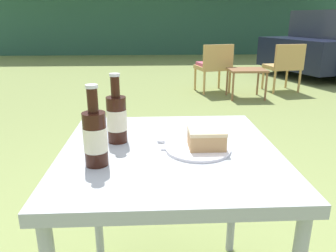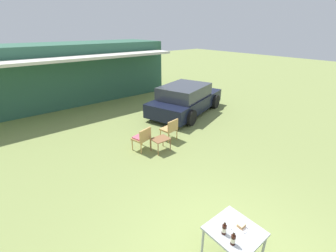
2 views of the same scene
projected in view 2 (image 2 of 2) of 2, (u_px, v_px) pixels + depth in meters
cabin_building at (51, 74)px, 11.45m from camera, size 11.80×4.36×2.94m
parked_car at (186, 99)px, 10.35m from camera, size 4.50×3.01×1.31m
wicker_chair_cushioned at (142, 137)px, 7.17m from camera, size 0.59×0.55×0.77m
wicker_chair_plain at (170, 128)px, 7.82m from camera, size 0.56×0.51×0.77m
garden_side_table at (161, 140)px, 7.14m from camera, size 0.54×0.43×0.44m
patio_table at (234, 234)px, 3.58m from camera, size 0.76×0.78×0.73m
cake_on_plate at (241, 226)px, 3.59m from camera, size 0.23×0.23×0.08m
cola_bottle_near at (224, 229)px, 3.46m from camera, size 0.07×0.07×0.25m
cola_bottle_far at (233, 239)px, 3.29m from camera, size 0.07×0.07×0.25m
fork at (239, 230)px, 3.55m from camera, size 0.18×0.06×0.01m
loose_bottle_cap at (231, 229)px, 3.57m from camera, size 0.03×0.03×0.01m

